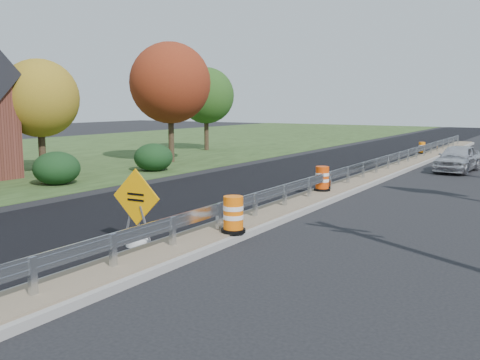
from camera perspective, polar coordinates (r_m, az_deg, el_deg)
The scene contains 15 objects.
ground at distance 18.23m, azimuth 4.78°, elevation -3.41°, with size 140.00×140.00×0.00m, color black.
grass_verge_near at distance 41.40m, azimuth -19.23°, elevation 2.72°, with size 30.00×120.00×0.03m, color #2A3E1A.
milled_overlay at distance 29.00m, azimuth 6.02°, elevation 0.94°, with size 7.20×120.00×0.01m, color black.
median at distance 25.50m, azimuth 12.99°, elevation 0.00°, with size 1.60×55.00×0.23m.
guardrail at distance 26.36m, azimuth 13.73°, elevation 1.59°, with size 0.10×46.15×0.72m.
hedge_mid at distance 25.40m, azimuth -18.98°, elevation 1.21°, with size 2.09×2.09×1.52m, color black.
hedge_north at distance 29.21m, azimuth -9.22°, elevation 2.41°, with size 2.09×2.09×1.52m, color black.
tree_near_yellow at distance 29.22m, azimuth -20.61°, elevation 8.14°, with size 3.96×3.96×5.88m.
tree_near_red at distance 33.43m, azimuth -7.45°, elevation 10.22°, with size 4.95×4.95×7.35m.
tree_near_back at distance 41.60m, azimuth -3.63°, elevation 8.97°, with size 4.29×4.29×6.37m.
caution_sign at distance 14.06m, azimuth -10.93°, elevation -4.90°, with size 1.46×0.61×2.02m.
barrel_median_near at distance 14.32m, azimuth -0.72°, elevation -3.75°, with size 0.66×0.66×0.97m.
barrel_median_mid at distance 21.31m, azimuth 8.76°, elevation 0.10°, with size 0.65×0.65×0.96m.
barrel_median_far at distance 38.71m, azimuth 18.83°, elevation 3.26°, with size 0.53×0.53×0.78m.
car_silver at distance 30.91m, azimuth 22.20°, elevation 2.17°, with size 1.73×4.29×1.46m, color silver.
Camera 1 is at (8.08, -15.92, 3.67)m, focal length 40.00 mm.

